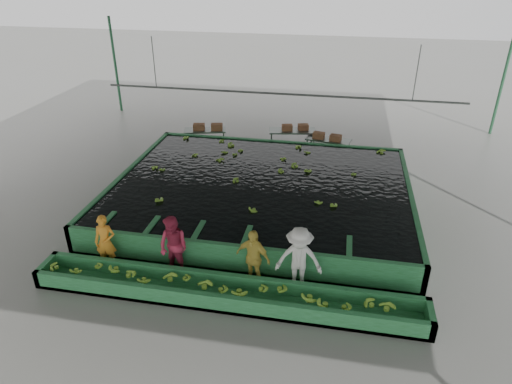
% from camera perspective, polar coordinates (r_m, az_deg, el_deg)
% --- Properties ---
extents(ground, '(80.00, 80.00, 0.00)m').
position_cam_1_polar(ground, '(14.73, -0.37, -4.34)').
color(ground, slate).
rests_on(ground, ground).
extents(shed_roof, '(20.00, 22.00, 0.04)m').
position_cam_1_polar(shed_roof, '(12.81, -0.44, 15.02)').
color(shed_roof, gray).
rests_on(shed_roof, shed_posts).
extents(shed_posts, '(20.00, 22.00, 5.00)m').
position_cam_1_polar(shed_posts, '(13.57, -0.41, 4.66)').
color(shed_posts, '#29623D').
rests_on(shed_posts, ground).
extents(flotation_tank, '(10.00, 8.00, 0.90)m').
position_cam_1_polar(flotation_tank, '(15.78, 0.70, -0.13)').
color(flotation_tank, '#29733D').
rests_on(flotation_tank, ground).
extents(tank_water, '(9.70, 7.70, 0.00)m').
position_cam_1_polar(tank_water, '(15.60, 0.70, 1.18)').
color(tank_water, black).
rests_on(tank_water, flotation_tank).
extents(sorting_trough, '(10.00, 1.00, 0.50)m').
position_cam_1_polar(sorting_trough, '(11.74, -3.93, -12.42)').
color(sorting_trough, '#29733D').
rests_on(sorting_trough, ground).
extents(cableway_rail, '(0.08, 0.08, 14.00)m').
position_cam_1_polar(cableway_rail, '(18.08, 2.80, 12.18)').
color(cableway_rail, '#59605B').
rests_on(cableway_rail, shed_roof).
extents(rail_hanger_left, '(0.04, 0.04, 2.00)m').
position_cam_1_polar(rail_hanger_left, '(19.19, -12.64, 15.55)').
color(rail_hanger_left, '#59605B').
rests_on(rail_hanger_left, shed_roof).
extents(rail_hanger_right, '(0.04, 0.04, 2.00)m').
position_cam_1_polar(rail_hanger_right, '(17.84, 19.45, 13.81)').
color(rail_hanger_right, '#59605B').
rests_on(rail_hanger_right, shed_roof).
extents(worker_a, '(0.63, 0.47, 1.59)m').
position_cam_1_polar(worker_a, '(13.22, -18.31, -5.92)').
color(worker_a, orange).
rests_on(worker_a, ground).
extents(worker_b, '(1.03, 0.92, 1.77)m').
position_cam_1_polar(worker_b, '(12.39, -10.26, -6.76)').
color(worker_b, '#A92743').
rests_on(worker_b, ground).
extents(worker_c, '(1.04, 0.67, 1.65)m').
position_cam_1_polar(worker_c, '(11.89, -0.40, -8.22)').
color(worker_c, gold).
rests_on(worker_c, ground).
extents(worker_d, '(1.23, 0.75, 1.84)m').
position_cam_1_polar(worker_d, '(11.70, 5.38, -8.45)').
color(worker_d, silver).
rests_on(worker_d, ground).
extents(packing_table_left, '(1.97, 1.19, 0.84)m').
position_cam_1_polar(packing_table_left, '(20.83, -6.35, 6.67)').
color(packing_table_left, '#59605B').
rests_on(packing_table_left, ground).
extents(packing_table_mid, '(2.16, 1.18, 0.93)m').
position_cam_1_polar(packing_table_mid, '(20.46, 4.52, 6.50)').
color(packing_table_mid, '#59605B').
rests_on(packing_table_mid, ground).
extents(packing_table_right, '(1.96, 1.08, 0.84)m').
position_cam_1_polar(packing_table_right, '(19.84, 8.96, 5.43)').
color(packing_table_right, '#59605B').
rests_on(packing_table_right, ground).
extents(box_stack_left, '(1.34, 0.61, 0.28)m').
position_cam_1_polar(box_stack_left, '(20.63, -6.02, 7.73)').
color(box_stack_left, brown).
rests_on(box_stack_left, packing_table_left).
extents(box_stack_mid, '(1.20, 0.62, 0.25)m').
position_cam_1_polar(box_stack_mid, '(20.31, 4.91, 7.74)').
color(box_stack_mid, brown).
rests_on(box_stack_mid, packing_table_mid).
extents(box_stack_right, '(1.24, 0.60, 0.26)m').
position_cam_1_polar(box_stack_right, '(19.62, 8.85, 6.50)').
color(box_stack_right, brown).
rests_on(box_stack_right, packing_table_right).
extents(floating_bananas, '(8.87, 6.04, 0.12)m').
position_cam_1_polar(floating_bananas, '(16.31, 1.21, 2.40)').
color(floating_bananas, '#72A62C').
rests_on(floating_bananas, tank_water).
extents(trough_bananas, '(8.31, 0.55, 0.11)m').
position_cam_1_polar(trough_bananas, '(11.64, -3.95, -11.85)').
color(trough_bananas, '#72A62C').
rests_on(trough_bananas, sorting_trough).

